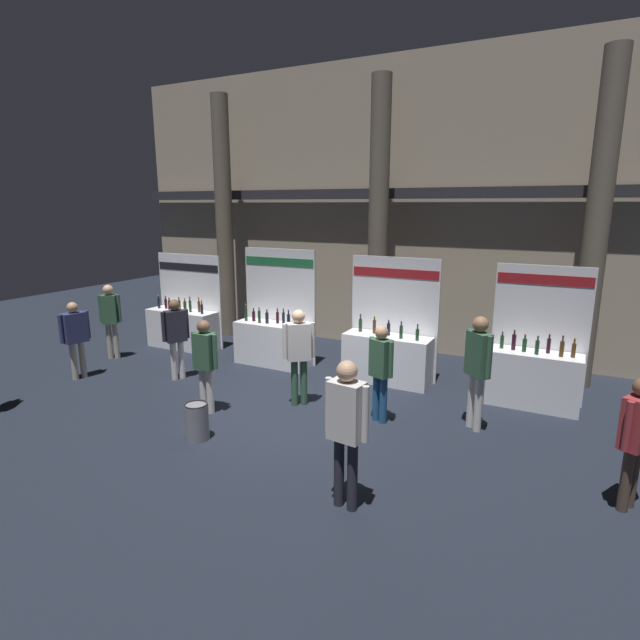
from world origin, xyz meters
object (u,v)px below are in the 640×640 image
Objects in this scene: trash_bin at (197,421)px; visitor_3 at (75,333)px; visitor_1 at (205,359)px; visitor_8 at (176,332)px; exhibitor_booth_2 at (388,352)px; exhibitor_booth_1 at (274,338)px; exhibitor_booth_3 at (534,372)px; visitor_2 at (110,315)px; visitor_5 at (381,366)px; visitor_9 at (346,420)px; visitor_6 at (478,362)px; exhibitor_booth_0 at (184,325)px; visitor_0 at (636,433)px; visitor_7 at (299,349)px.

trash_bin is 4.21m from visitor_3.
visitor_8 reaches higher than visitor_1.
exhibitor_booth_1 is at bearing -177.97° from exhibitor_booth_2.
visitor_3 is (-8.43, -2.78, 0.35)m from exhibitor_booth_3.
exhibitor_booth_2 is 6.39m from visitor_2.
visitor_5 is 2.53m from visitor_9.
visitor_9 reaches higher than visitor_8.
exhibitor_booth_2 is 1.01× the size of exhibitor_booth_3.
visitor_6 is (3.67, 2.33, 0.82)m from trash_bin.
visitor_2 is (-6.21, -1.46, 0.42)m from exhibitor_booth_2.
visitor_1 is at bearing -149.38° from exhibitor_booth_3.
exhibitor_booth_0 is 5.32m from trash_bin.
visitor_8 is (-4.43, 0.05, 0.04)m from visitor_5.
exhibitor_booth_2 is at bearing 66.13° from trash_bin.
exhibitor_booth_3 is 1.53× the size of visitor_0.
visitor_6 is at bearing -30.71° from visitor_7.
visitor_2 is (-4.53, 2.33, 0.74)m from trash_bin.
visitor_2 is at bearing -166.72° from exhibitor_booth_2.
visitor_8 is at bearing -154.50° from exhibitor_booth_2.
exhibitor_booth_0 is 1.41× the size of visitor_1.
trash_bin is (-4.41, -3.81, -0.32)m from exhibitor_booth_3.
visitor_6 is at bearing 38.60° from visitor_5.
visitor_2 is 8.20m from visitor_6.
visitor_3 is 6.97m from visitor_9.
exhibitor_booth_2 is at bearing 110.88° from visitor_9.
visitor_7 is 3.22m from visitor_9.
exhibitor_booth_1 reaches higher than visitor_2.
visitor_5 is (6.26, 0.87, -0.01)m from visitor_3.
trash_bin is at bearing -118.05° from visitor_5.
visitor_3 is at bearing -138.77° from exhibitor_booth_1.
exhibitor_booth_0 is at bearing -176.15° from visitor_5.
visitor_7 is 0.96× the size of visitor_9.
exhibitor_booth_0 is 0.90× the size of exhibitor_booth_1.
visitor_2 is at bearing 136.62° from visitor_7.
visitor_2 is at bearing 165.34° from visitor_9.
visitor_5 reaches higher than visitor_3.
visitor_7 reaches higher than trash_bin.
visitor_6 reaches higher than visitor_3.
exhibitor_booth_0 is at bearing 152.94° from visitor_9.
exhibitor_booth_0 reaches higher than visitor_1.
exhibitor_booth_2 is at bearing 160.29° from visitor_2.
visitor_9 is (7.28, -2.90, 0.07)m from visitor_2.
trash_bin is 0.36× the size of visitor_0.
visitor_2 is (-10.23, 1.39, 0.06)m from visitor_0.
visitor_9 is (0.52, -2.47, 0.15)m from visitor_5.
visitor_9 is (-2.95, -1.51, 0.14)m from visitor_0.
visitor_6 is at bearing 147.05° from visitor_2.
visitor_1 is (-0.54, 0.88, 0.67)m from trash_bin.
exhibitor_booth_1 reaches higher than visitor_0.
visitor_3 is at bearing -161.76° from exhibitor_booth_3.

